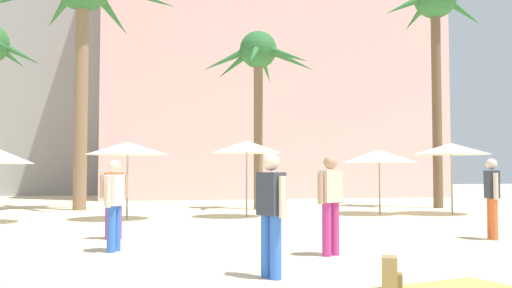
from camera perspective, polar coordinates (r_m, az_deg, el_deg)
hotel_pink at (r=37.38m, az=0.73°, el=9.18°), size 20.05×10.86×18.52m
palm_tree_far_left at (r=25.47m, az=17.44°, el=12.10°), size 4.82×4.95×9.64m
palm_tree_left at (r=23.01m, az=0.25°, el=7.94°), size 4.63×4.27×7.10m
cafe_umbrella_0 at (r=18.06m, az=-12.68°, el=-0.43°), size 2.53×2.53×2.39m
cafe_umbrella_1 at (r=20.36m, az=12.18°, el=-1.20°), size 2.61×2.61×2.25m
cafe_umbrella_2 at (r=18.61m, az=-0.94°, el=-0.28°), size 2.28×2.28×2.49m
cafe_umbrella_8 at (r=21.05m, az=18.88°, el=-0.46°), size 2.64×2.64×2.48m
backpack at (r=7.28m, az=13.25°, el=-12.56°), size 0.33×0.35×0.42m
person_mid_left at (r=10.80m, az=-13.96°, el=-5.58°), size 0.37×0.58×1.67m
person_near_right at (r=12.83m, az=-13.99°, el=-5.04°), size 0.61×0.28×1.70m
person_near_left at (r=13.40m, az=22.47°, el=-4.71°), size 0.33×0.60×1.75m
person_mid_center at (r=7.85m, az=1.51°, el=-6.55°), size 0.36×0.59×1.70m
person_mid_right at (r=10.06m, az=7.44°, el=-5.60°), size 0.58×0.37×1.74m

